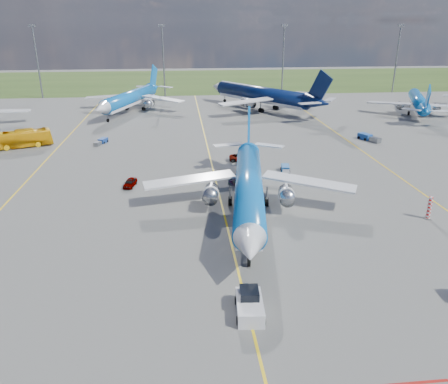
{
  "coord_description": "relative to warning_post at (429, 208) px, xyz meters",
  "views": [
    {
      "loc": [
        -5.34,
        -40.19,
        23.85
      ],
      "look_at": [
        -0.23,
        9.88,
        4.0
      ],
      "focal_mm": 35.0,
      "sensor_mm": 36.0,
      "label": 1
    }
  ],
  "objects": [
    {
      "name": "floodlight_masts",
      "position": [
        -16.0,
        102.0,
        11.06
      ],
      "size": [
        202.2,
        0.5,
        22.7
      ],
      "color": "slate",
      "rests_on": "ground"
    },
    {
      "name": "warning_post",
      "position": [
        0.0,
        0.0,
        0.0
      ],
      "size": [
        0.5,
        0.5,
        3.0
      ],
      "primitive_type": "cylinder",
      "color": "red",
      "rests_on": "ground"
    },
    {
      "name": "service_car_b",
      "position": [
        -20.31,
        26.9,
        -0.84
      ],
      "size": [
        5.03,
        2.8,
        1.33
      ],
      "primitive_type": "imported",
      "rotation": [
        0.0,
        0.0,
        1.44
      ],
      "color": "#999999",
      "rests_on": "ground"
    },
    {
      "name": "ground",
      "position": [
        -26.0,
        -8.0,
        -1.5
      ],
      "size": [
        400.0,
        400.0,
        0.0
      ],
      "primitive_type": "plane",
      "color": "#565654",
      "rests_on": "ground"
    },
    {
      "name": "service_car_a",
      "position": [
        -39.32,
        15.74,
        -0.88
      ],
      "size": [
        2.17,
        3.84,
        1.23
      ],
      "primitive_type": "imported",
      "rotation": [
        0.0,
        0.0,
        -0.21
      ],
      "color": "#999999",
      "rests_on": "ground"
    },
    {
      "name": "bg_jet_nnw",
      "position": [
        -44.83,
        75.7,
        -1.5
      ],
      "size": [
        43.48,
        49.61,
        10.89
      ],
      "primitive_type": null,
      "rotation": [
        0.0,
        0.0,
        -0.33
      ],
      "color": "blue",
      "rests_on": "ground"
    },
    {
      "name": "pushback_tug",
      "position": [
        -25.92,
        -16.93,
        -0.67
      ],
      "size": [
        2.58,
        6.15,
        2.06
      ],
      "rotation": [
        0.0,
        0.0,
        -0.08
      ],
      "color": "silver",
      "rests_on": "ground"
    },
    {
      "name": "bg_jet_ne",
      "position": [
        33.3,
        64.9,
        -1.5
      ],
      "size": [
        40.29,
        44.95,
        9.66
      ],
      "primitive_type": null,
      "rotation": [
        0.0,
        0.0,
        2.74
      ],
      "color": "blue",
      "rests_on": "ground"
    },
    {
      "name": "baggage_tug_w",
      "position": [
        -14.04,
        19.7,
        -1.02
      ],
      "size": [
        1.98,
        4.71,
        1.03
      ],
      "rotation": [
        0.0,
        0.0,
        -0.17
      ],
      "color": "#184E92",
      "rests_on": "ground"
    },
    {
      "name": "main_airliner",
      "position": [
        -22.74,
        4.16,
        -1.5
      ],
      "size": [
        36.64,
        44.77,
        10.64
      ],
      "primitive_type": null,
      "rotation": [
        0.0,
        0.0,
        -0.15
      ],
      "color": "blue",
      "rests_on": "ground"
    },
    {
      "name": "baggage_tug_c",
      "position": [
        -47.76,
        41.77,
        -1.05
      ],
      "size": [
        2.54,
        4.39,
        0.96
      ],
      "rotation": [
        0.0,
        0.0,
        -0.35
      ],
      "color": "navy",
      "rests_on": "ground"
    },
    {
      "name": "bg_jet_n",
      "position": [
        -8.21,
        75.11,
        -1.5
      ],
      "size": [
        56.3,
        59.08,
        12.32
      ],
      "primitive_type": null,
      "rotation": [
        0.0,
        0.0,
        3.75
      ],
      "color": "#071640",
      "rests_on": "ground"
    },
    {
      "name": "baggage_tug_e",
      "position": [
        8.48,
        38.79,
        -0.92
      ],
      "size": [
        3.54,
        5.59,
        1.23
      ],
      "rotation": [
        0.0,
        0.0,
        0.42
      ],
      "color": "#1B4CA3",
      "rests_on": "ground"
    },
    {
      "name": "service_car_c",
      "position": [
        -22.36,
        16.39,
        -0.85
      ],
      "size": [
        4.24,
        4.64,
        1.3
      ],
      "primitive_type": "imported",
      "rotation": [
        0.0,
        0.0,
        -0.68
      ],
      "color": "#999999",
      "rests_on": "ground"
    },
    {
      "name": "taxiway_lines",
      "position": [
        -25.83,
        19.7,
        -1.49
      ],
      "size": [
        60.25,
        160.0,
        0.02
      ],
      "color": "yellow",
      "rests_on": "ground"
    },
    {
      "name": "grass_strip",
      "position": [
        -26.0,
        142.0,
        -1.5
      ],
      "size": [
        400.0,
        80.0,
        0.01
      ],
      "primitive_type": "cube",
      "color": "#2D4719",
      "rests_on": "ground"
    },
    {
      "name": "apron_bus",
      "position": [
        -63.57,
        40.51,
        0.25
      ],
      "size": [
        12.81,
        7.13,
        3.5
      ],
      "primitive_type": "imported",
      "rotation": [
        0.0,
        0.0,
        1.93
      ],
      "color": "#F2B10E",
      "rests_on": "ground"
    }
  ]
}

